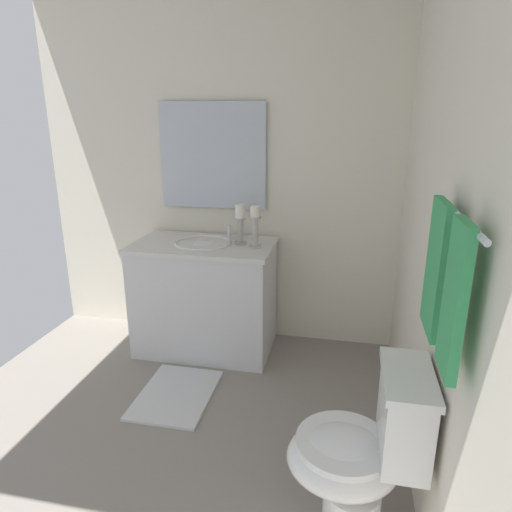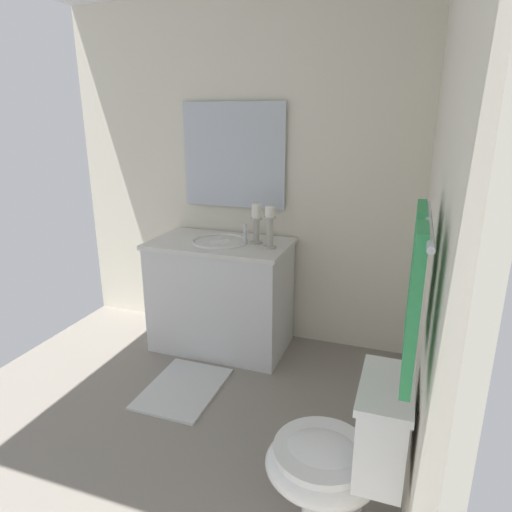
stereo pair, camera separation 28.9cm
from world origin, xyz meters
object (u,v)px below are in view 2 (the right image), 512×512
Objects in this scene: sink_basin at (220,247)px; candle_holder_short at (256,223)px; towel_center at (414,310)px; candle_holder_tall at (270,226)px; towel_near_vanity at (415,276)px; vanity_cabinet at (221,295)px; bath_mat at (183,388)px; mirror at (234,156)px; towel_bar at (429,222)px; toilet at (339,462)px.

candle_holder_short reaches higher than sink_basin.
towel_center is at bearing 31.80° from candle_holder_short.
towel_near_vanity is at bearing 35.22° from candle_holder_tall.
towel_near_vanity is (1.32, 1.29, 0.75)m from vanity_cabinet.
sink_basin is 0.42m from candle_holder_tall.
candle_holder_tall is at bearing 147.61° from bath_mat.
bath_mat is at bearing -0.00° from mirror.
towel_center is (0.15, -0.02, -0.21)m from towel_bar.
candle_holder_tall is 0.14m from candle_holder_short.
toilet is 1.63× the size of towel_center.
sink_basin reaches higher than toilet.
towel_center is 0.77× the size of bath_mat.
mirror reaches higher than towel_bar.
sink_basin is at bearing -135.68° from towel_near_vanity.
mirror is 2.80× the size of candle_holder_short.
bath_mat is (0.67, -0.26, -0.95)m from candle_holder_short.
vanity_cabinet is 3.51× the size of candle_holder_tall.
towel_bar reaches higher than vanity_cabinet.
towel_bar reaches higher than toilet.
vanity_cabinet is 1.33× the size of toilet.
towel_bar is (1.44, 0.93, 0.41)m from candle_holder_tall.
sink_basin is at bearing -141.04° from toilet.
candle_holder_short is at bearing -142.90° from towel_near_vanity.
sink_basin is 0.86× the size of towel_near_vanity.
candle_holder_tall is 1.59m from towel_near_vanity.
candle_holder_tall is 1.76m from towel_bar.
towel_center reaches higher than bath_mat.
mirror is at bearing -143.23° from towel_bar.
towel_near_vanity reaches higher than vanity_cabinet.
towel_bar is (1.51, 1.05, 0.42)m from candle_holder_short.
towel_near_vanity reaches higher than sink_basin.
towel_near_vanity is 1.86m from bath_mat.
bath_mat is at bearing -118.28° from towel_near_vanity.
towel_near_vanity is (-0.02, 0.20, 0.79)m from toilet.
candle_holder_tall is 0.60× the size of towel_near_vanity.
mirror is 1.66× the size of towel_near_vanity.
towel_near_vanity is at bearing 37.10° from candle_holder_short.
candle_holder_tall reaches higher than toilet.
towel_center reaches higher than candle_holder_short.
towel_center is (1.59, 0.91, 0.20)m from candle_holder_tall.
mirror is (-0.28, 0.00, 0.98)m from vanity_cabinet.
vanity_cabinet is 3.57× the size of candle_holder_short.
mirror is at bearing -132.36° from candle_holder_short.
candle_holder_tall reaches higher than bath_mat.
toilet is 1.04m from towel_bar.
candle_holder_short is at bearing -149.16° from toilet.
towel_near_vanity is at bearing 44.32° from sink_basin.
sink_basin is 0.32m from candle_holder_short.
vanity_cabinet is at bearing -94.37° from candle_holder_tall.
vanity_cabinet is at bearing -90.00° from sink_basin.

